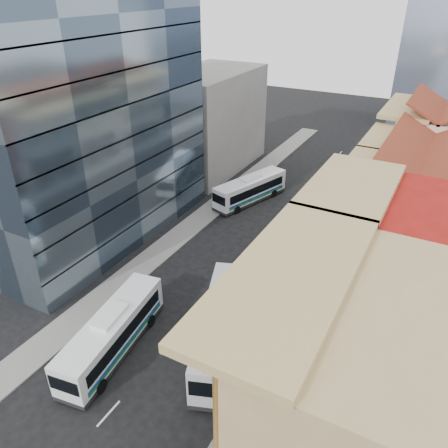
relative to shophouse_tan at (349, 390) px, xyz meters
The scene contains 14 objects.
ground 16.03m from the shophouse_tan, 160.35° to the right, with size 200.00×200.00×0.00m, color black.
sidewalk_right 18.82m from the shophouse_tan, 107.93° to the left, with size 3.00×90.00×0.15m, color slate.
sidewalk_left 28.82m from the shophouse_tan, 142.93° to the left, with size 3.00×90.00×0.15m, color slate.
shophouse_tan is the anchor object (origin of this frame).
shophouse_red 12.00m from the shophouse_tan, 90.00° to the left, with size 8.00×10.00×12.00m, color #A21812.
shophouse_cream_near 21.52m from the shophouse_tan, 90.00° to the left, with size 8.00×9.00×10.00m, color silver.
shophouse_cream_mid 30.52m from the shophouse_tan, 90.00° to the left, with size 8.00×9.00×10.00m, color silver.
shophouse_cream_far 41.00m from the shophouse_tan, 90.00° to the left, with size 8.00×12.00×11.00m, color silver.
office_tower 35.19m from the shophouse_tan, 155.70° to the left, with size 12.00×26.00×30.00m, color #394A5B.
office_block_far 47.64m from the shophouse_tan, 129.04° to the left, with size 10.00×18.00×14.00m, color gray.
bus_left_near 17.90m from the shophouse_tan, behind, with size 2.63×11.24×3.61m, color white, non-canonical shape.
bus_left_far 35.04m from the shophouse_tan, 123.87° to the left, with size 2.56×10.93×3.50m, color white, non-canonical shape.
bus_right 12.09m from the shophouse_tan, 154.84° to the left, with size 2.92×12.45×3.99m, color silver, non-canonical shape.
sedan_left 19.57m from the shophouse_tan, behind, with size 1.48×3.67×1.25m, color silver.
Camera 1 is at (15.69, -12.00, 24.90)m, focal length 35.00 mm.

